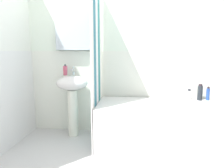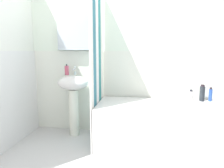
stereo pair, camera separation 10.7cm
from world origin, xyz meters
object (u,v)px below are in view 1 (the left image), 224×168
sink (72,92)px  shampoo_bottle (189,95)px  towel_folded (172,106)px  soap_dispenser (65,70)px  bathtub (159,125)px  body_wash_bottle (208,94)px  conditioner_bottle (200,93)px

sink → shampoo_bottle: sink is taller
sink → towel_folded: 1.35m
soap_dispenser → towel_folded: soap_dispenser is taller
soap_dispenser → bathtub: soap_dispenser is taller
body_wash_bottle → shampoo_bottle: 0.25m
soap_dispenser → shampoo_bottle: soap_dispenser is taller
soap_dispenser → towel_folded: 1.51m
soap_dispenser → bathtub: 1.46m
soap_dispenser → bathtub: size_ratio=0.10×
bathtub → towel_folded: towel_folded is taller
body_wash_bottle → conditioner_bottle: bearing=-175.5°
conditioner_bottle → towel_folded: size_ratio=0.67×
towel_folded → conditioner_bottle: bearing=48.3°
soap_dispenser → conditioner_bottle: size_ratio=0.69×
bathtub → towel_folded: size_ratio=4.70×
towel_folded → soap_dispenser: bearing=160.3°
towel_folded → bathtub: bearing=111.8°
sink → conditioner_bottle: 1.75m
sink → conditioner_bottle: (1.74, 0.09, 0.01)m
bathtub → conditioner_bottle: (0.57, 0.27, 0.38)m
conditioner_bottle → shampoo_bottle: conditioner_bottle is taller
bathtub → conditioner_bottle: conditioner_bottle is taller
sink → bathtub: 1.24m
sink → soap_dispenser: bearing=149.3°
bathtub → shampoo_bottle: shampoo_bottle is taller
sink → soap_dispenser: 0.32m
body_wash_bottle → towel_folded: 0.78m
sink → towel_folded: bearing=-18.7°
soap_dispenser → conditioner_bottle: bearing=0.8°
soap_dispenser → body_wash_bottle: soap_dispenser is taller
sink → body_wash_bottle: sink is taller
sink → conditioner_bottle: sink is taller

